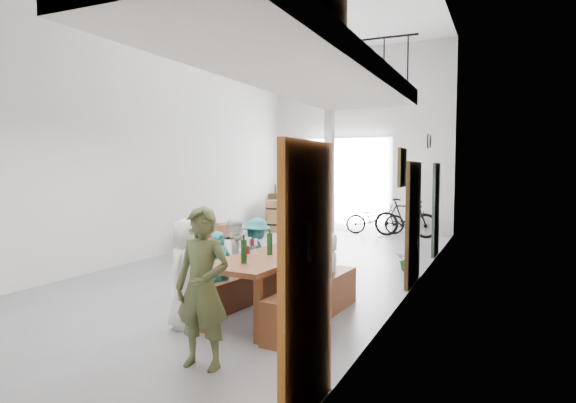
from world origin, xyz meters
The scene contains 24 objects.
floor centered at (0.00, 0.00, 0.00)m, with size 12.00×12.00×0.00m, color slate.
room_walls centered at (0.00, 0.00, 3.55)m, with size 12.00×12.00×12.00m.
gateway_portal centered at (-0.40, 5.94, 1.40)m, with size 2.80×0.08×2.80m, color white.
right_wall_decor centered at (2.70, -1.87, 1.74)m, with size 0.07×8.28×5.07m.
balcony centered at (1.98, -3.13, 2.96)m, with size 1.52×5.62×4.00m.
tasting_table centered at (1.37, -2.80, 0.71)m, with size 1.04×2.19×0.79m.
bench_inner centered at (0.74, -2.72, 0.21)m, with size 0.30×1.86×0.43m, color brown.
bench_wall centered at (1.94, -2.79, 0.25)m, with size 0.28×2.16×0.50m, color brown.
tableware centered at (1.33, -2.90, 0.93)m, with size 0.60×1.36×0.35m.
side_bench centered at (-2.50, 1.52, 0.24)m, with size 0.38×1.73×0.49m, color brown.
oak_barrel centered at (-2.14, 4.59, 0.47)m, with size 0.64×0.64×0.94m.
serving_counter centered at (-1.75, 5.65, 0.54)m, with size 2.06×0.57×1.08m, color #362311.
counter_bottles centered at (-1.75, 5.65, 1.22)m, with size 1.79×0.35×0.28m.
guest_left_a centered at (0.65, -3.61, 0.65)m, with size 0.64×0.42×1.31m, color silver.
guest_left_b centered at (0.69, -2.96, 0.53)m, with size 0.39×0.26×1.07m, color #216F70.
guest_left_c centered at (0.59, -2.35, 0.60)m, with size 0.58×0.45×1.20m, color silver.
guest_left_d centered at (0.70, -1.96, 0.58)m, with size 0.75×0.43×1.15m, color #216F70.
guest_right_a centered at (1.98, -3.31, 0.64)m, with size 0.75×0.31×1.28m, color #A81C24.
guest_right_b centered at (1.89, -2.63, 0.62)m, with size 1.14×0.36×1.23m, color black.
guest_right_c centered at (1.89, -2.17, 0.52)m, with size 0.51×0.33×1.04m, color silver.
host_standing centered at (1.47, -4.50, 0.77)m, with size 0.56×0.37×1.53m, color #464F2C.
potted_plant centered at (2.45, 0.63, 0.21)m, with size 0.38×0.33×0.42m, color #194B16.
bicycle_near centered at (0.67, 5.29, 0.43)m, with size 0.58×1.66×0.87m, color black.
bicycle_far centered at (1.60, 4.99, 0.53)m, with size 0.50×1.76×1.06m, color black.
Camera 1 is at (4.04, -8.23, 1.89)m, focal length 30.00 mm.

